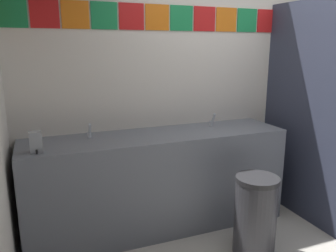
% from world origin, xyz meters
% --- Properties ---
extents(wall_back, '(4.34, 0.09, 2.67)m').
position_xyz_m(wall_back, '(-0.00, 1.46, 1.34)').
color(wall_back, silver).
rests_on(wall_back, ground_plane).
extents(vanity_counter, '(2.36, 0.58, 0.90)m').
position_xyz_m(vanity_counter, '(-0.94, 1.13, 0.46)').
color(vanity_counter, slate).
rests_on(vanity_counter, ground_plane).
extents(faucet_left, '(0.04, 0.10, 0.14)m').
position_xyz_m(faucet_left, '(-1.53, 1.22, 0.95)').
color(faucet_left, silver).
rests_on(faucet_left, vanity_counter).
extents(faucet_right, '(0.04, 0.10, 0.14)m').
position_xyz_m(faucet_right, '(-0.36, 1.22, 0.95)').
color(faucet_right, silver).
rests_on(faucet_right, vanity_counter).
extents(soap_dispenser, '(0.09, 0.09, 0.16)m').
position_xyz_m(soap_dispenser, '(-1.96, 0.96, 0.98)').
color(soap_dispenser, gray).
rests_on(soap_dispenser, vanity_counter).
extents(toilet, '(0.39, 0.49, 0.74)m').
position_xyz_m(toilet, '(1.03, 1.01, 0.30)').
color(toilet, white).
rests_on(toilet, ground_plane).
extents(trash_bin, '(0.34, 0.34, 0.66)m').
position_xyz_m(trash_bin, '(-0.36, 0.45, 0.33)').
color(trash_bin, '#333338').
rests_on(trash_bin, ground_plane).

